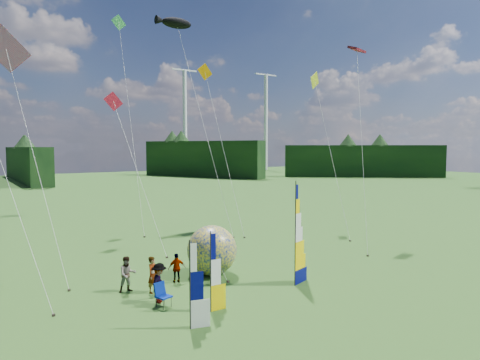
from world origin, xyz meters
TOP-DOWN VIEW (x-y plane):
  - ground at (0.00, 0.00)m, footprint 220.00×220.00m
  - treeline_ring at (0.00, 0.00)m, footprint 210.00×210.00m
  - turbine_left at (70.00, 95.00)m, footprint 8.00×1.20m
  - turbine_right at (45.00, 102.00)m, footprint 8.00×1.20m
  - feather_banner_main at (1.39, 2.47)m, footprint 1.37×0.55m
  - side_banner_left at (-3.99, 1.83)m, footprint 0.96×0.11m
  - side_banner_far at (-5.54, 0.75)m, footprint 1.00×0.36m
  - bol_inflatable at (-1.18, 6.54)m, footprint 2.95×2.95m
  - spectator_a at (-5.09, 5.61)m, footprint 0.78×0.72m
  - spectator_b at (-6.10, 6.41)m, footprint 0.90×0.50m
  - spectator_c at (-5.37, 4.17)m, footprint 1.08×1.20m
  - spectator_d at (-3.43, 6.38)m, footprint 0.98×0.58m
  - camp_chair at (-5.45, 3.50)m, footprint 0.80×0.80m
  - kite_whale at (5.67, 20.10)m, footprint 8.17×16.01m
  - kite_rainbow_delta at (-9.24, 12.57)m, footprint 8.78×14.57m
  - kite_parafoil at (11.75, 7.06)m, footprint 9.39×9.96m
  - small_kite_red at (-2.04, 15.69)m, footprint 3.39×11.39m
  - small_kite_orange at (6.64, 18.07)m, footprint 4.26×11.70m
  - small_kite_yellow at (13.36, 11.69)m, footprint 8.76×11.30m
  - small_kite_pink at (-11.01, 9.06)m, footprint 7.68×10.94m
  - small_kite_green at (-0.02, 22.63)m, footprint 3.77×11.25m

SIDE VIEW (x-z plane):
  - ground at x=0.00m, z-range 0.00..0.00m
  - camp_chair at x=-5.45m, z-range 0.00..1.11m
  - spectator_d at x=-3.43m, z-range 0.00..1.56m
  - spectator_b at x=-6.10m, z-range 0.00..1.77m
  - spectator_a at x=-5.09m, z-range 0.00..1.79m
  - spectator_c at x=-5.37m, z-range 0.00..1.84m
  - bol_inflatable at x=-1.18m, z-range 0.00..2.79m
  - side_banner_far at x=-5.54m, z-range 0.00..3.43m
  - side_banner_left at x=-3.99m, z-range 0.00..3.44m
  - feather_banner_main at x=1.39m, z-range 0.00..5.25m
  - treeline_ring at x=0.00m, z-range 0.00..8.00m
  - small_kite_red at x=-2.04m, z-range 0.00..12.05m
  - small_kite_pink at x=-11.01m, z-range 0.00..12.77m
  - small_kite_yellow at x=13.36m, z-range 0.00..14.64m
  - kite_rainbow_delta at x=-9.24m, z-range 0.00..15.70m
  - small_kite_orange at x=6.64m, z-range 0.00..15.71m
  - kite_parafoil at x=11.75m, z-range 0.00..16.76m
  - small_kite_green at x=-0.02m, z-range 0.00..20.15m
  - kite_whale at x=5.67m, z-range 0.00..21.28m
  - turbine_left at x=70.00m, z-range 0.00..30.00m
  - turbine_right at x=45.00m, z-range 0.00..30.00m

